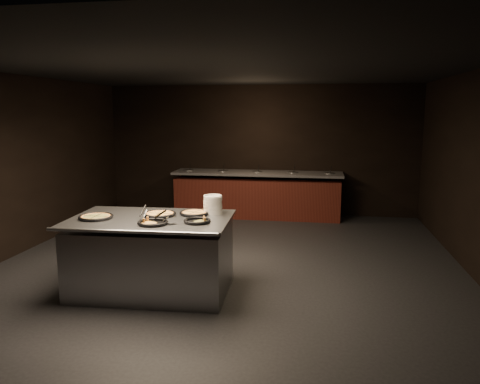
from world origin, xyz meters
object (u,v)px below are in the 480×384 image
Objects in this scene: pan_veggie_whole at (96,217)px; pan_cheese_whole at (160,214)px; serving_counter at (152,256)px; plate_stack at (213,205)px.

pan_cheese_whole is at bearing 21.68° from pan_veggie_whole.
pan_cheese_whole is at bearing 61.52° from serving_counter.
plate_stack is at bearing 19.12° from pan_cheese_whole.
pan_veggie_whole is 1.02× the size of pan_cheese_whole.
plate_stack reaches higher than pan_veggie_whole.
serving_counter is 4.84× the size of pan_veggie_whole.
pan_veggie_whole is (-1.40, -0.52, -0.10)m from plate_stack.
pan_veggie_whole and pan_cheese_whole have the same top height.
pan_veggie_whole is at bearing -170.34° from serving_counter.
plate_stack is 0.57× the size of pan_veggie_whole.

